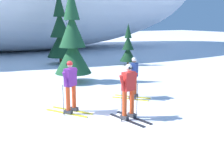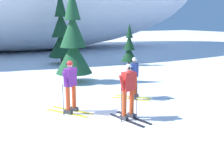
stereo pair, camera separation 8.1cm
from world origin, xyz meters
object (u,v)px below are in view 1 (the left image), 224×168
object	(u,v)px
skier_purple_jacket	(70,86)
pine_tree_center_left	(72,43)
skier_navy_jacket	(134,77)
pine_tree_center_right	(60,34)
pine_tree_far_right	(128,48)
skier_red_jacket	(129,90)

from	to	relation	value
skier_purple_jacket	pine_tree_center_left	world-z (taller)	pine_tree_center_left
skier_navy_jacket	pine_tree_center_left	distance (m)	4.37
pine_tree_center_left	skier_navy_jacket	bearing A→B (deg)	-74.95
skier_navy_jacket	pine_tree_center_right	world-z (taller)	pine_tree_center_right
skier_navy_jacket	skier_purple_jacket	world-z (taller)	skier_purple_jacket
pine_tree_center_right	pine_tree_center_left	bearing A→B (deg)	-102.71
skier_purple_jacket	pine_tree_center_right	distance (m)	11.35
pine_tree_center_right	skier_navy_jacket	bearing A→B (deg)	-91.77
pine_tree_far_right	pine_tree_center_right	bearing A→B (deg)	143.11
skier_red_jacket	pine_tree_center_right	xyz separation A→B (m)	(1.79, 12.30, 1.21)
pine_tree_center_right	skier_purple_jacket	bearing A→B (deg)	-106.68
pine_tree_center_left	pine_tree_far_right	world-z (taller)	pine_tree_center_left
skier_purple_jacket	skier_red_jacket	bearing A→B (deg)	-45.77
skier_navy_jacket	skier_purple_jacket	bearing A→B (deg)	-171.32
skier_red_jacket	pine_tree_center_left	distance (m)	6.12
skier_navy_jacket	skier_red_jacket	bearing A→B (deg)	-127.21
skier_red_jacket	pine_tree_far_right	xyz separation A→B (m)	(5.80, 9.29, 0.27)
pine_tree_center_right	skier_red_jacket	bearing A→B (deg)	-98.28
pine_tree_far_right	skier_red_jacket	bearing A→B (deg)	-121.99
skier_navy_jacket	pine_tree_center_left	bearing A→B (deg)	105.05
pine_tree_center_left	pine_tree_far_right	size ratio (longest dim) A/B	1.63
skier_red_jacket	pine_tree_center_right	size ratio (longest dim) A/B	0.35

